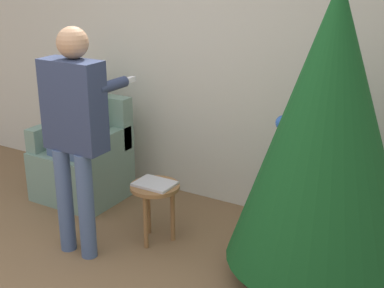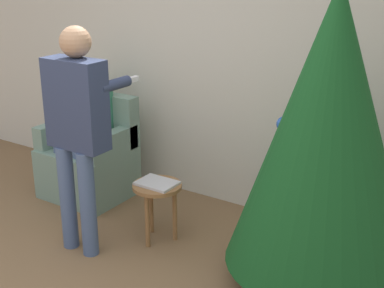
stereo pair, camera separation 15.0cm
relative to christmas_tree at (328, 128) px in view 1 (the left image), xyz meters
name	(u,v)px [view 1 (the left image)]	position (x,y,z in m)	size (l,w,h in m)	color
wall_back	(204,52)	(-1.37, 0.81, 0.24)	(8.00, 0.06, 2.70)	beige
christmas_tree	(328,128)	(0.00, 0.00, 0.00)	(1.26, 1.26, 2.05)	brown
armchair	(84,161)	(-2.31, 0.23, -0.77)	(0.75, 0.65, 0.94)	gray
person_seated	(79,124)	(-2.31, 0.21, -0.40)	(0.36, 0.46, 1.29)	#475B84
person_standing	(75,122)	(-1.67, -0.52, -0.08)	(0.47, 0.57, 1.69)	#475B84
side_stool	(155,195)	(-1.26, -0.12, -0.71)	(0.38, 0.38, 0.48)	olive
laptop	(155,184)	(-1.26, -0.12, -0.62)	(0.30, 0.23, 0.02)	silver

